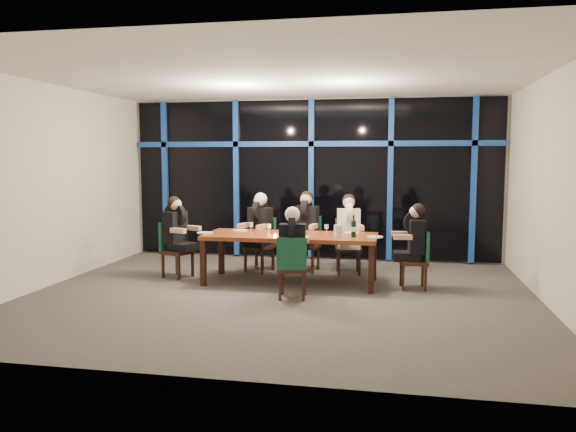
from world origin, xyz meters
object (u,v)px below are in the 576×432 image
Objects in this scene: chair_end_left at (174,246)px; diner_far_right at (349,222)px; diner_far_left at (259,220)px; water_pitcher at (337,231)px; diner_end_right at (414,233)px; diner_near_mid at (293,238)px; chair_near_mid at (292,264)px; dining_table at (291,239)px; chair_end_right at (419,257)px; chair_far_left at (262,241)px; wine_bottle at (354,229)px; chair_far_right at (348,243)px; diner_far_mid at (306,219)px; diner_end_left at (177,225)px; chair_far_mid at (307,240)px.

chair_end_left is 2.86m from diner_far_right.
diner_far_left is 1.71m from water_pitcher.
diner_near_mid is (-1.63, -0.86, 0.00)m from diner_end_right.
chair_near_mid is at bearing -141.46° from water_pitcher.
chair_end_right reaches higher than dining_table.
water_pitcher reaches higher than chair_end_right.
chair_end_left is (-1.26, -0.76, -0.01)m from chair_far_left.
chair_end_left is (-1.92, 0.08, -0.19)m from dining_table.
diner_end_right is 2.56× the size of wine_bottle.
diner_end_right is at bearing -52.94° from chair_far_right.
diner_far_mid is 2.12m from diner_end_left.
chair_far_right is 1.03× the size of diner_far_right.
chair_far_left is at bearing -164.71° from diner_far_mid.
chair_end_left is 1.02× the size of diner_far_right.
diner_end_right is (-0.07, -0.01, 0.34)m from chair_end_right.
chair_far_right is at bearing 9.50° from diner_far_mid.
diner_near_mid is (-0.59, -1.84, 0.32)m from chair_far_right.
diner_far_right is 1.37m from diner_end_right.
diner_end_right is at bearing -72.09° from diner_end_left.
chair_far_left is at bearing -159.09° from chair_far_mid.
chair_near_mid is at bearing -65.38° from diner_end_right.
diner_far_right is (0.60, 1.84, 0.38)m from chair_near_mid.
diner_far_left reaches higher than diner_end_left.
diner_far_left is 4.84× the size of water_pitcher.
diner_end_left is 1.04× the size of diner_near_mid.
water_pitcher is (0.53, 0.70, 0.02)m from diner_near_mid.
diner_far_mid is (0.09, 0.93, 0.20)m from dining_table.
chair_end_right is 1.00× the size of chair_near_mid.
chair_end_right is (1.11, -0.97, -0.02)m from chair_far_right.
diner_near_mid is at bearing -95.53° from diner_end_left.
diner_end_left is at bearing -129.74° from diner_far_left.
chair_end_left is at bearing -173.26° from diner_far_right.
diner_end_left reaches higher than chair_end_left.
dining_table is at bearing -139.52° from chair_far_right.
chair_end_left is at bearing -30.45° from diner_near_mid.
chair_far_left reaches higher than dining_table.
diner_end_left is 4.76× the size of water_pitcher.
wine_bottle is at bearing -137.41° from chair_near_mid.
chair_far_mid reaches higher than chair_far_right.
diner_end_left reaches higher than diner_near_mid.
chair_far_left is 1.48m from chair_end_left.
chair_end_right is (1.90, -0.03, -0.20)m from dining_table.
diner_far_left is (-2.58, 0.79, 0.39)m from chair_end_right.
chair_far_mid is at bearing -45.95° from chair_end_left.
dining_table is 3.12× the size of diner_near_mid.
diner_end_left is (-1.85, 0.05, 0.17)m from dining_table.
diner_far_right is 1.05× the size of diner_near_mid.
diner_end_left is (-2.64, -0.89, 0.35)m from chair_far_right.
chair_end_left is 2.35m from diner_near_mid.
diner_far_mid reaches higher than water_pitcher.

